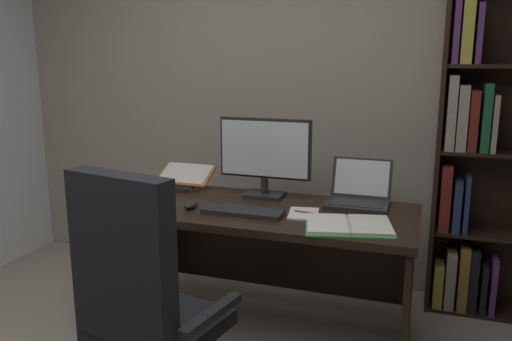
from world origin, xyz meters
TOP-DOWN VIEW (x-y plane):
  - wall_back at (0.00, 2.01)m, footprint 4.64×0.12m
  - desk at (0.09, 1.18)m, footprint 1.71×0.72m
  - bookshelf at (1.36, 1.81)m, footprint 0.97×0.27m
  - office_chair at (-0.12, 0.30)m, footprint 0.67×0.60m
  - monitor at (0.07, 1.34)m, footprint 0.54×0.16m
  - laptop at (0.61, 1.35)m, footprint 0.33×0.31m
  - keyboard at (0.07, 0.98)m, footprint 0.42×0.15m
  - computer_mouse at (-0.23, 0.98)m, footprint 0.06×0.10m
  - reading_stand_with_book at (-0.47, 1.40)m, footprint 0.34×0.26m
  - open_binder at (0.63, 0.93)m, footprint 0.47×0.39m
  - notepad at (0.37, 1.06)m, footprint 0.18×0.23m
  - pen at (0.39, 1.06)m, footprint 0.14×0.03m
  - coffee_mug at (-0.57, 1.07)m, footprint 0.08×0.08m

SIDE VIEW (x-z plane):
  - office_chair at x=-0.12m, z-range -0.08..1.02m
  - desk at x=0.09m, z-range 0.17..0.91m
  - notepad at x=0.37m, z-range 0.74..0.75m
  - open_binder at x=0.63m, z-range 0.74..0.76m
  - keyboard at x=0.07m, z-range 0.74..0.76m
  - pen at x=0.39m, z-range 0.75..0.76m
  - computer_mouse at x=-0.23m, z-range 0.74..0.78m
  - coffee_mug at x=-0.57m, z-range 0.74..0.83m
  - laptop at x=0.61m, z-range 0.67..0.91m
  - reading_stand_with_book at x=-0.47m, z-range 0.74..0.87m
  - bookshelf at x=1.36m, z-range -0.05..1.94m
  - monitor at x=0.07m, z-range 0.75..1.20m
  - wall_back at x=0.00m, z-range 0.00..2.86m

